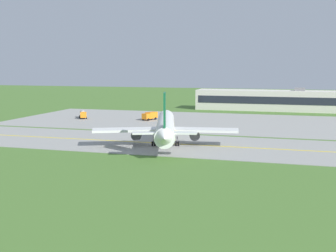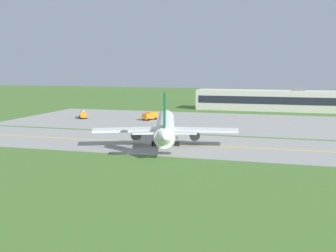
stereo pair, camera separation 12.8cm
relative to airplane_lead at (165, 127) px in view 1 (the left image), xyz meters
name	(u,v)px [view 1 (the left image)]	position (x,y,z in m)	size (l,w,h in m)	color
ground_plane	(159,144)	(-1.93, 1.50, -4.13)	(500.00, 500.00, 0.00)	#47702D
taxiway_strip	(159,143)	(-1.93, 1.50, -4.08)	(240.00, 28.00, 0.10)	gray
apron_pad	(230,123)	(8.07, 43.50, -4.08)	(140.00, 52.00, 0.10)	gray
taxiway_centreline	(159,143)	(-1.93, 1.50, -4.03)	(220.00, 0.60, 0.01)	yellow
airplane_lead	(165,127)	(0.00, 0.00, 0.00)	(31.92, 38.95, 12.70)	white
service_truck_baggage	(150,116)	(-18.09, 42.39, -2.60)	(3.85, 6.34, 2.60)	orange
service_truck_fuel	(83,114)	(-41.13, 40.27, -2.60)	(4.80, 6.21, 2.65)	orange
terminal_building	(269,100)	(17.12, 86.65, -0.13)	(57.49, 11.95, 9.16)	beige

